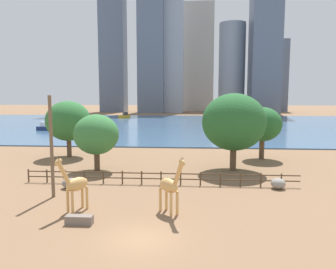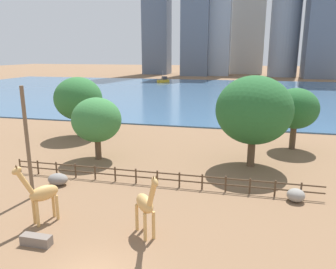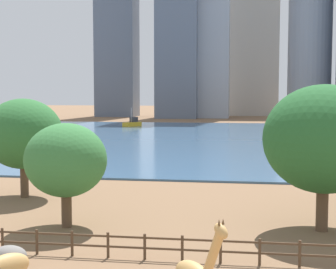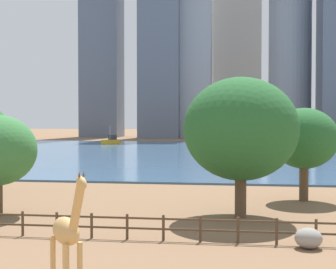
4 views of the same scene
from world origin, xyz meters
TOP-DOWN VIEW (x-y plane):
  - ground_plane at (0.00, 80.00)m, footprint 400.00×400.00m
  - harbor_water at (0.00, 77.00)m, footprint 180.00×86.00m
  - giraffe_tall at (1.47, 4.36)m, footprint 2.25×2.58m
  - giraffe_companion at (-5.47, 4.35)m, footprint 1.94×2.68m
  - utility_pole at (-8.57, 7.57)m, footprint 0.28×0.28m
  - boulder_near_fence at (-8.01, 10.17)m, footprint 1.70×1.30m
  - boulder_by_pole at (10.91, 11.43)m, footprint 1.30×1.29m
  - feeding_trough at (-4.38, 1.95)m, footprint 1.80×0.60m
  - enclosure_fence at (-0.38, 12.00)m, footprint 26.12×0.14m
  - tree_left_large at (-14.00, 25.43)m, footprint 6.10×6.10m
  - tree_center_broad at (-7.68, 17.32)m, footprint 5.02×5.02m
  - tree_right_tall at (12.39, 25.86)m, footprint 5.05×5.05m
  - tree_left_small at (7.70, 18.70)m, footprint 7.15×7.15m
  - boat_ferry at (-32.09, 57.70)m, footprint 4.81×2.46m
  - boat_sailboat at (-22.57, 104.39)m, footprint 3.91×5.02m
  - skyline_tower_needle at (37.00, 142.18)m, footprint 13.38×13.74m
  - skyline_block_central at (22.66, 149.72)m, footprint 13.00×13.00m
  - skyline_tower_glass at (-38.63, 154.83)m, footprint 12.84×11.33m
  - skyline_block_left at (-6.55, 150.09)m, footprint 9.96×10.65m
  - skyline_block_right at (46.71, 167.00)m, footprint 15.53×8.79m
  - skyline_tower_short at (-17.42, 147.61)m, footprint 12.76×13.50m
  - skyline_block_wide at (6.32, 167.10)m, footprint 16.30×9.48m

SIDE VIEW (x-z plane):
  - ground_plane at x=0.00m, z-range 0.00..0.00m
  - harbor_water at x=0.00m, z-range 0.00..0.20m
  - feeding_trough at x=-4.38m, z-range 0.00..0.60m
  - boulder_by_pole at x=10.91m, z-range 0.00..0.97m
  - boulder_near_fence at x=-8.01m, z-range 0.00..0.97m
  - enclosure_fence at x=-0.38m, z-range 0.11..1.41m
  - boat_ferry at x=-32.09m, z-range -0.12..1.89m
  - boat_sailboat at x=-22.57m, z-range -1.24..3.09m
  - giraffe_companion at x=-5.47m, z-range -0.13..4.17m
  - giraffe_tall at x=1.47m, z-range -0.13..4.25m
  - tree_center_broad at x=-7.68m, z-range 0.93..7.34m
  - utility_pole at x=-8.57m, z-range 0.00..8.50m
  - tree_right_tall at x=12.39m, z-range 1.18..8.15m
  - tree_left_large at x=-14.00m, z-range 1.12..8.89m
  - tree_left_small at x=7.70m, z-range 1.14..9.89m
  - skyline_block_right at x=46.71m, z-range 0.00..38.59m
  - skyline_block_central at x=22.66m, z-range 0.00..44.04m
  - skyline_block_wide at x=6.32m, z-range 0.00..58.52m
  - skyline_tower_short at x=-17.42m, z-range 0.00..78.74m
  - skyline_block_left at x=-6.55m, z-range 0.00..78.84m
  - skyline_tower_needle at x=37.00m, z-range 0.00..88.00m
  - skyline_tower_glass at x=-38.63m, z-range 0.00..107.27m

